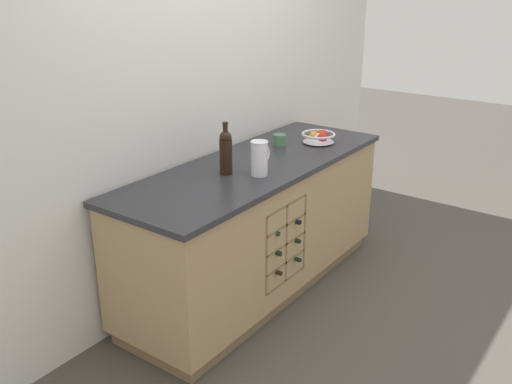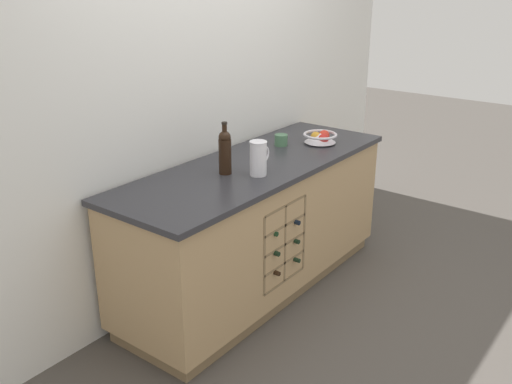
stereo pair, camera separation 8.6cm
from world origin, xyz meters
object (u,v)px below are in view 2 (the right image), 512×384
fruit_bowl (320,137)px  standing_wine_bottle (225,151)px  white_pitcher (259,157)px  ceramic_mug (281,140)px

fruit_bowl → standing_wine_bottle: standing_wine_bottle is taller
white_pitcher → ceramic_mug: (0.58, 0.24, -0.07)m
fruit_bowl → standing_wine_bottle: (-0.89, 0.11, 0.09)m
white_pitcher → standing_wine_bottle: bearing=120.0°
white_pitcher → ceramic_mug: size_ratio=1.69×
fruit_bowl → white_pitcher: size_ratio=1.15×
fruit_bowl → standing_wine_bottle: size_ratio=0.76×
fruit_bowl → white_pitcher: 0.79m
fruit_bowl → ceramic_mug: fruit_bowl is taller
fruit_bowl → white_pitcher: bearing=-175.9°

